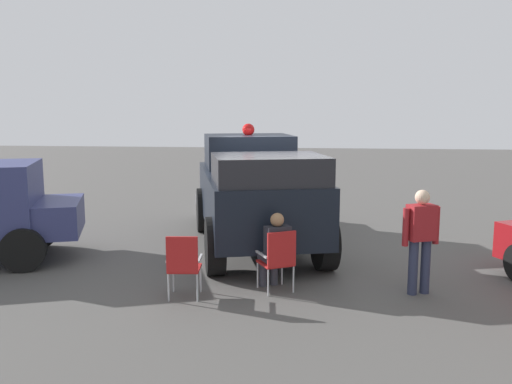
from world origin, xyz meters
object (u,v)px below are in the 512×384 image
Objects in this scene: vintage_fire_truck at (254,190)px; lawn_chair_by_car at (183,262)px; spectator_standing at (421,235)px; lawn_chair_near_truck at (278,257)px; spectator_seated at (275,248)px.

vintage_fire_truck reaches higher than lawn_chair_by_car.
lawn_chair_by_car is at bearing 10.30° from spectator_standing.
spectator_seated reaches higher than lawn_chair_near_truck.
spectator_seated is 2.31m from spectator_standing.
vintage_fire_truck is 4.89× the size of spectator_seated.
lawn_chair_by_car is 0.79× the size of spectator_seated.
vintage_fire_truck is at bearing -101.38° from lawn_chair_by_car.
lawn_chair_near_truck is 1.00× the size of lawn_chair_by_car.
spectator_standing is (-3.65, -0.66, 0.37)m from lawn_chair_by_car.
lawn_chair_near_truck is at bearing 119.55° from spectator_seated.
spectator_standing reaches higher than lawn_chair_by_car.
lawn_chair_near_truck is 0.61× the size of spectator_standing.
lawn_chair_near_truck and lawn_chair_by_car have the same top height.
vintage_fire_truck is 3.15m from lawn_chair_near_truck.
lawn_chair_near_truck is (-0.73, 3.00, -0.61)m from vintage_fire_truck.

